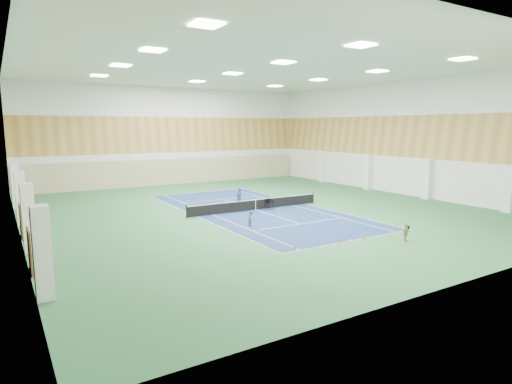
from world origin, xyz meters
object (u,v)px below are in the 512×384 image
(coach, at_px, (239,198))
(ball_cart, at_px, (269,204))
(tennis_net, at_px, (256,204))
(child_apron, at_px, (406,233))
(child_court, at_px, (251,218))

(coach, distance_m, ball_cart, 2.76)
(tennis_net, relative_size, child_apron, 11.44)
(tennis_net, xyz_separation_m, child_apron, (2.77, -13.71, 0.01))
(child_apron, height_order, ball_cart, child_apron)
(child_court, distance_m, ball_cart, 6.25)
(tennis_net, xyz_separation_m, ball_cart, (1.01, -0.60, -0.06))
(tennis_net, height_order, coach, coach)
(coach, height_order, child_court, coach)
(tennis_net, height_order, child_court, child_court)
(tennis_net, relative_size, child_court, 11.14)
(coach, distance_m, child_court, 6.95)
(tennis_net, distance_m, coach, 1.69)
(child_court, xyz_separation_m, ball_cart, (4.42, 4.41, -0.09))
(coach, height_order, child_apron, coach)
(tennis_net, bearing_deg, child_court, -124.30)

